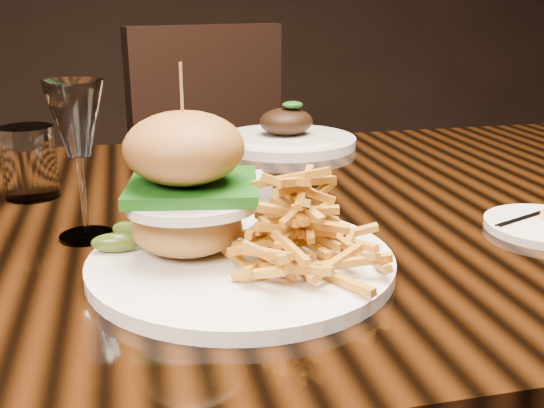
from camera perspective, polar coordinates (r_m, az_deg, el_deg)
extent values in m
cube|color=black|center=(0.87, 0.68, -1.54)|extent=(1.60, 0.90, 0.04)
cube|color=black|center=(1.65, 23.14, -7.35)|extent=(0.06, 0.06, 0.71)
cylinder|color=white|center=(0.67, -2.76, -5.23)|extent=(0.32, 0.32, 0.01)
ellipsoid|color=#976030|center=(0.67, -7.58, -2.07)|extent=(0.12, 0.12, 0.05)
ellipsoid|color=silver|center=(0.64, -7.08, -0.09)|extent=(0.13, 0.11, 0.01)
ellipsoid|color=orange|center=(0.62, -5.20, -0.06)|extent=(0.03, 0.03, 0.01)
cube|color=#1F5E17|center=(0.66, -7.73, 1.38)|extent=(0.15, 0.14, 0.01)
ellipsoid|color=brown|center=(0.65, -7.89, 5.02)|extent=(0.12, 0.12, 0.07)
cylinder|color=#9F774A|center=(0.64, -8.03, 8.23)|extent=(0.00, 0.00, 0.10)
ellipsoid|color=#2E4713|center=(0.69, -13.85, -3.37)|extent=(0.05, 0.03, 0.02)
ellipsoid|color=#2E4713|center=(0.72, -12.35, -2.34)|extent=(0.05, 0.04, 0.02)
cube|color=silver|center=(0.85, 22.16, -1.06)|extent=(0.12, 0.06, 0.00)
cube|color=white|center=(0.88, -2.82, 1.31)|extent=(0.09, 0.09, 0.03)
cylinder|color=white|center=(0.78, -16.24, -2.75)|extent=(0.06, 0.06, 0.00)
cylinder|color=white|center=(0.77, -16.56, 0.71)|extent=(0.01, 0.01, 0.10)
cone|color=white|center=(0.75, -17.17, 7.32)|extent=(0.07, 0.07, 0.09)
cylinder|color=white|center=(0.95, -20.91, 3.52)|extent=(0.07, 0.07, 0.10)
cylinder|color=white|center=(1.22, 1.26, 5.62)|extent=(0.27, 0.27, 0.02)
cylinder|color=white|center=(1.22, 1.26, 5.71)|extent=(0.19, 0.19, 0.02)
ellipsoid|color=black|center=(1.21, 1.28, 7.40)|extent=(0.10, 0.09, 0.05)
ellipsoid|color=#1F5E17|center=(1.20, 1.84, 8.87)|extent=(0.04, 0.03, 0.01)
cube|color=black|center=(1.72, -2.47, -1.40)|extent=(0.58, 0.58, 0.06)
cube|color=black|center=(1.84, -5.76, 7.87)|extent=(0.45, 0.19, 0.50)
cylinder|color=black|center=(1.58, -5.15, -12.30)|extent=(0.04, 0.04, 0.45)
cylinder|color=black|center=(1.76, 6.18, -9.04)|extent=(0.04, 0.04, 0.45)
cylinder|color=black|center=(1.89, -10.28, -7.17)|extent=(0.04, 0.04, 0.45)
cylinder|color=black|center=(2.04, -0.27, -4.93)|extent=(0.04, 0.04, 0.45)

